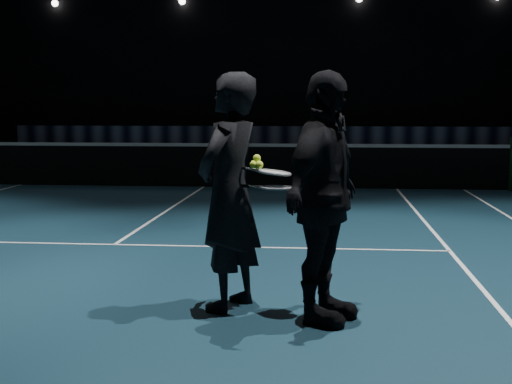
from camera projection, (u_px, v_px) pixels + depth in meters
floor at (203, 188)px, 15.24m from camera, size 36.00×36.00×0.00m
wall_back at (270, 34)px, 32.43m from camera, size 30.00×0.00×30.00m
court_lines at (203, 187)px, 15.23m from camera, size 10.98×23.78×0.01m
net_post_right at (512, 164)px, 14.54m from camera, size 0.10×0.10×1.10m
net_mesh at (203, 167)px, 15.18m from camera, size 12.80×0.02×0.86m
net_tape at (202, 145)px, 15.13m from camera, size 12.80×0.03×0.07m
sponsor_backdrop at (265, 137)px, 30.50m from camera, size 22.00×0.15×0.90m
fixtures_far at (270, 0)px, 32.05m from camera, size 20.00×0.30×0.30m
player_a at (229, 192)px, 6.00m from camera, size 0.73×0.86×2.00m
player_b at (324, 198)px, 5.62m from camera, size 0.90×1.27×2.00m
racket_lower at (278, 188)px, 5.79m from camera, size 0.71×0.45×0.03m
racket_upper at (274, 173)px, 5.84m from camera, size 0.71×0.41×0.10m
tennis_balls at (257, 163)px, 5.86m from camera, size 0.12×0.10×0.12m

